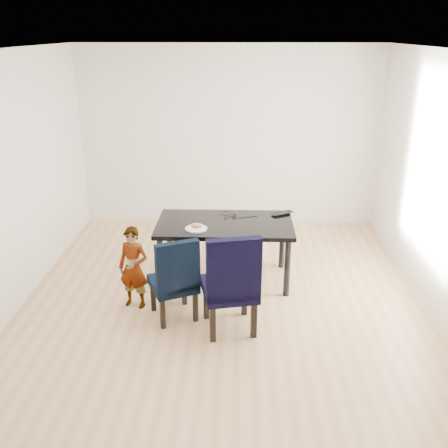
{
  "coord_description": "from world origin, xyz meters",
  "views": [
    {
      "loc": [
        0.17,
        -4.97,
        2.88
      ],
      "look_at": [
        0.0,
        0.2,
        0.85
      ],
      "focal_mm": 40.0,
      "sensor_mm": 36.0,
      "label": 1
    }
  ],
  "objects_px": {
    "chair_left": "(173,277)",
    "child": "(134,268)",
    "dining_table": "(225,252)",
    "laptop": "(280,212)",
    "plate": "(196,229)",
    "chair_right": "(229,280)"
  },
  "relations": [
    {
      "from": "laptop",
      "to": "chair_left",
      "type": "bearing_deg",
      "value": 16.4
    },
    {
      "from": "chair_right",
      "to": "laptop",
      "type": "xyz_separation_m",
      "value": [
        0.6,
        1.4,
        0.22
      ]
    },
    {
      "from": "chair_left",
      "to": "chair_right",
      "type": "distance_m",
      "value": 0.63
    },
    {
      "from": "chair_left",
      "to": "child",
      "type": "distance_m",
      "value": 0.5
    },
    {
      "from": "plate",
      "to": "laptop",
      "type": "relative_size",
      "value": 0.87
    },
    {
      "from": "dining_table",
      "to": "laptop",
      "type": "distance_m",
      "value": 0.86
    },
    {
      "from": "chair_right",
      "to": "laptop",
      "type": "distance_m",
      "value": 1.54
    },
    {
      "from": "chair_right",
      "to": "dining_table",
      "type": "bearing_deg",
      "value": 82.08
    },
    {
      "from": "chair_left",
      "to": "laptop",
      "type": "bearing_deg",
      "value": 20.6
    },
    {
      "from": "plate",
      "to": "chair_left",
      "type": "bearing_deg",
      "value": -107.22
    },
    {
      "from": "child",
      "to": "chair_right",
      "type": "bearing_deg",
      "value": -6.48
    },
    {
      "from": "chair_left",
      "to": "plate",
      "type": "bearing_deg",
      "value": 48.34
    },
    {
      "from": "child",
      "to": "laptop",
      "type": "distance_m",
      "value": 1.95
    },
    {
      "from": "dining_table",
      "to": "plate",
      "type": "relative_size",
      "value": 6.31
    },
    {
      "from": "chair_left",
      "to": "laptop",
      "type": "xyz_separation_m",
      "value": [
        1.2,
        1.2,
        0.29
      ]
    },
    {
      "from": "dining_table",
      "to": "laptop",
      "type": "relative_size",
      "value": 5.51
    },
    {
      "from": "chair_right",
      "to": "plate",
      "type": "bearing_deg",
      "value": 103.31
    },
    {
      "from": "chair_right",
      "to": "plate",
      "type": "distance_m",
      "value": 0.95
    },
    {
      "from": "chair_right",
      "to": "laptop",
      "type": "relative_size",
      "value": 3.74
    },
    {
      "from": "plate",
      "to": "laptop",
      "type": "distance_m",
      "value": 1.15
    },
    {
      "from": "dining_table",
      "to": "chair_right",
      "type": "bearing_deg",
      "value": -85.79
    },
    {
      "from": "chair_right",
      "to": "laptop",
      "type": "bearing_deg",
      "value": 54.63
    }
  ]
}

